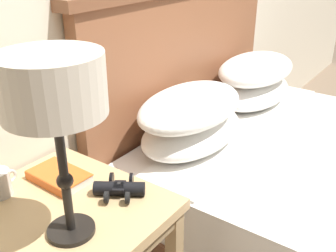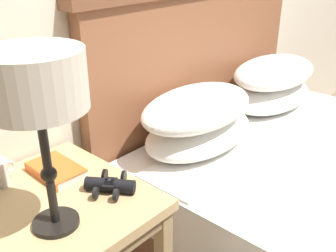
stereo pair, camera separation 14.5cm
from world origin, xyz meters
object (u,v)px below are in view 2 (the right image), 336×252
at_px(nightstand, 48,227).
at_px(table_lamp, 36,87).
at_px(bed, 335,200).
at_px(book_on_nightstand, 56,170).
at_px(binoculars_pair, 110,185).

height_order(nightstand, table_lamp, table_lamp).
relative_size(nightstand, table_lamp, 1.33).
bearing_deg(bed, book_on_nightstand, 147.86).
height_order(bed, binoculars_pair, bed).
relative_size(table_lamp, book_on_nightstand, 2.47).
xyz_separation_m(bed, binoculars_pair, (-0.94, 0.42, 0.36)).
bearing_deg(book_on_nightstand, bed, -32.14).
bearing_deg(table_lamp, binoculars_pair, 3.44).
bearing_deg(nightstand, table_lamp, -104.95).
bearing_deg(bed, nightstand, 155.53).
height_order(table_lamp, binoculars_pair, table_lamp).
bearing_deg(table_lamp, bed, -19.26).
bearing_deg(book_on_nightstand, table_lamp, -123.34).
bearing_deg(binoculars_pair, table_lamp, -176.56).
xyz_separation_m(bed, book_on_nightstand, (-1.00, 0.63, 0.36)).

